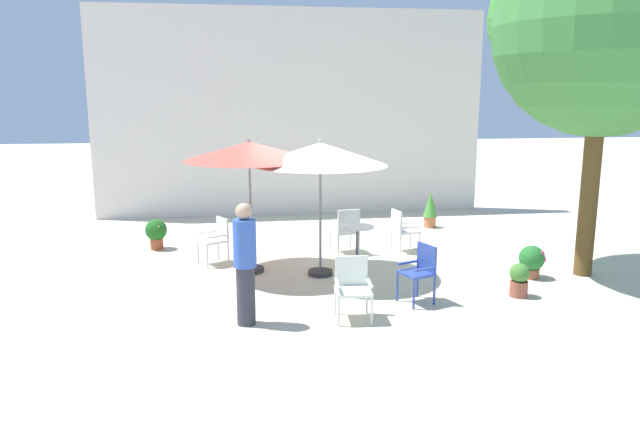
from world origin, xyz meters
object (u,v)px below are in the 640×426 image
(potted_plant_3, at_px, (532,260))
(standing_person, at_px, (245,262))
(shade_tree, at_px, (606,26))
(patio_chair_1, at_px, (352,284))
(patio_umbrella_0, at_px, (320,155))
(patio_chair_3, at_px, (346,228))
(patio_umbrella_1, at_px, (249,152))
(patio_chair_0, at_px, (402,228))
(patio_chair_4, at_px, (420,269))
(potted_plant_2, at_px, (156,232))
(cafe_table_0, at_px, (357,238))
(potted_plant_0, at_px, (430,208))
(potted_plant_1, at_px, (519,279))
(patio_chair_2, at_px, (216,237))

(potted_plant_3, bearing_deg, standing_person, -163.87)
(shade_tree, relative_size, patio_chair_1, 6.90)
(patio_umbrella_0, height_order, standing_person, patio_umbrella_0)
(shade_tree, xyz_separation_m, patio_chair_3, (-4.00, 1.95, -3.76))
(shade_tree, distance_m, potted_plant_3, 4.11)
(patio_umbrella_1, relative_size, patio_chair_0, 2.78)
(standing_person, bearing_deg, shade_tree, 14.31)
(patio_chair_4, distance_m, standing_person, 2.75)
(patio_umbrella_0, relative_size, potted_plant_2, 3.82)
(patio_chair_0, xyz_separation_m, potted_plant_3, (1.77, -2.05, -0.17))
(patio_umbrella_1, xyz_separation_m, patio_chair_1, (1.37, -2.47, -1.67))
(patio_umbrella_1, xyz_separation_m, patio_chair_0, (3.08, 0.99, -1.68))
(cafe_table_0, bearing_deg, potted_plant_0, 50.56)
(patio_umbrella_0, height_order, patio_chair_0, patio_umbrella_0)
(patio_umbrella_0, height_order, potted_plant_1, patio_umbrella_0)
(potted_plant_2, bearing_deg, potted_plant_1, -32.33)
(patio_umbrella_0, distance_m, patio_chair_1, 2.69)
(shade_tree, bearing_deg, patio_umbrella_1, 170.81)
(patio_chair_2, relative_size, patio_chair_4, 0.96)
(potted_plant_0, relative_size, potted_plant_1, 1.59)
(patio_chair_2, height_order, patio_chair_4, patio_chair_4)
(patio_chair_3, bearing_deg, cafe_table_0, -86.03)
(cafe_table_0, bearing_deg, standing_person, -128.50)
(patio_chair_0, bearing_deg, shade_tree, -34.40)
(patio_chair_3, relative_size, potted_plant_1, 1.71)
(potted_plant_0, height_order, potted_plant_3, potted_plant_0)
(shade_tree, height_order, patio_chair_2, shade_tree)
(patio_chair_0, height_order, patio_chair_2, patio_chair_2)
(cafe_table_0, distance_m, patio_chair_0, 1.36)
(potted_plant_2, height_order, standing_person, standing_person)
(standing_person, bearing_deg, cafe_table_0, 51.50)
(patio_umbrella_1, bearing_deg, potted_plant_1, -25.07)
(shade_tree, xyz_separation_m, patio_umbrella_1, (-5.92, 0.96, -2.11))
(cafe_table_0, height_order, patio_chair_4, patio_chair_4)
(patio_chair_1, relative_size, potted_plant_2, 1.40)
(potted_plant_1, bearing_deg, patio_chair_2, 151.59)
(cafe_table_0, relative_size, patio_chair_3, 0.80)
(patio_umbrella_1, xyz_separation_m, potted_plant_2, (-1.91, 1.90, -1.81))
(standing_person, bearing_deg, patio_umbrella_1, 86.53)
(potted_plant_1, height_order, potted_plant_3, potted_plant_3)
(patio_chair_2, height_order, potted_plant_3, patio_chair_2)
(cafe_table_0, bearing_deg, potted_plant_1, -44.22)
(patio_chair_0, bearing_deg, patio_chair_2, -174.86)
(potted_plant_2, bearing_deg, potted_plant_0, 10.80)
(shade_tree, relative_size, potted_plant_1, 11.18)
(patio_chair_0, height_order, potted_plant_1, patio_chair_0)
(potted_plant_0, bearing_deg, patio_chair_3, -139.46)
(potted_plant_2, bearing_deg, patio_umbrella_0, -35.89)
(patio_umbrella_1, xyz_separation_m, standing_person, (-0.15, -2.51, -1.28))
(patio_umbrella_0, bearing_deg, patio_chair_0, 35.60)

